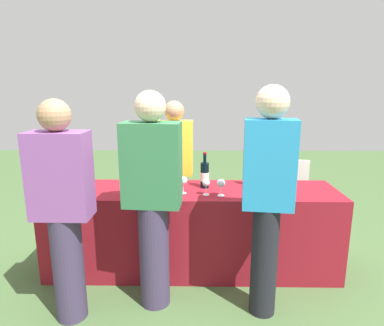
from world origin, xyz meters
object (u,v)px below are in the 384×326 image
Objects in this scene: wine_bottle_1 at (161,173)px; wine_bottle_2 at (205,175)px; guest_1 at (153,195)px; wine_glass_1 at (149,184)px; server_pouring at (175,168)px; guest_2 at (268,194)px; wine_glass_4 at (221,184)px; wine_bottle_3 at (250,174)px; wine_glass_2 at (183,181)px; menu_board at (283,197)px; wine_bottle_0 at (81,172)px; guest_0 at (63,207)px; wine_glass_5 at (252,185)px; wine_glass_0 at (126,183)px; wine_glass_3 at (206,183)px.

wine_bottle_2 is at bearing -10.59° from wine_bottle_1.
wine_glass_1 is at bearing 106.06° from guest_1.
server_pouring is 0.91× the size of guest_2.
wine_bottle_2 is at bearing 119.49° from wine_glass_4.
wine_glass_2 is (-0.63, -0.25, 0.00)m from wine_bottle_3.
wine_bottle_3 is 0.34× the size of menu_board.
wine_glass_4 is at bearing -60.51° from wine_bottle_2.
wine_bottle_0 is 0.19× the size of guest_1.
wine_glass_1 is 0.08× the size of guest_0.
wine_glass_2 is at bearing -130.33° from menu_board.
guest_1 reaches higher than guest_0.
wine_bottle_0 is 0.77m from wine_glass_1.
server_pouring is at bearing 77.31° from wine_bottle_1.
wine_glass_5 is at bearing -27.44° from wine_bottle_2.
wine_bottle_1 is 0.98× the size of wine_bottle_2.
wine_glass_2 is 0.48m from guest_1.
guest_2 is (0.75, -1.22, 0.11)m from server_pouring.
server_pouring is 1.43m from guest_2.
wine_glass_2 is at bearing 168.74° from wine_glass_4.
server_pouring reaches higher than wine_glass_4.
guest_2 is (0.00, -0.78, 0.06)m from wine_bottle_3.
wine_glass_2 is (-0.19, -0.18, -0.01)m from wine_bottle_2.
wine_glass_0 is 0.93× the size of wine_glass_2.
guest_1 reaches higher than wine_glass_2.
guest_0 reaches higher than wine_glass_3.
wine_glass_0 is at bearing 178.47° from wine_glass_4.
wine_glass_1 is 0.15× the size of menu_board.
guest_1 is (0.01, -0.68, 0.00)m from wine_bottle_1.
wine_glass_4 reaches higher than wine_glass_5.
wine_glass_4 is at bearing -14.12° from wine_bottle_0.
server_pouring is at bearing 113.48° from wine_glass_3.
wine_bottle_2 reaches higher than wine_bottle_3.
wine_glass_1 is 0.78m from guest_0.
wine_bottle_2 is 0.73m from guest_1.
guest_0 reaches higher than menu_board.
wine_glass_0 is 0.20m from wine_glass_1.
guest_0 is (-1.02, -0.78, -0.03)m from wine_bottle_2.
guest_2 is (0.63, -0.52, 0.06)m from wine_glass_2.
guest_2 reaches higher than wine_glass_4.
server_pouring is 1.13m from guest_1.
guest_0 is (-0.53, -0.57, 0.00)m from wine_glass_1.
wine_glass_2 reaches higher than wine_glass_0.
server_pouring is (-0.45, 0.76, -0.05)m from wine_glass_4.
guest_1 is at bearing -141.01° from wine_bottle_3.
wine_glass_3 is at bearing -11.99° from wine_glass_2.
wine_glass_2 is at bearing 8.01° from wine_glass_1.
wine_glass_1 is 0.90× the size of wine_glass_3.
wine_glass_1 is at bearing 47.32° from guest_0.
wine_glass_0 is 0.83m from wine_glass_4.
wine_glass_2 is at bearing 68.19° from guest_1.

